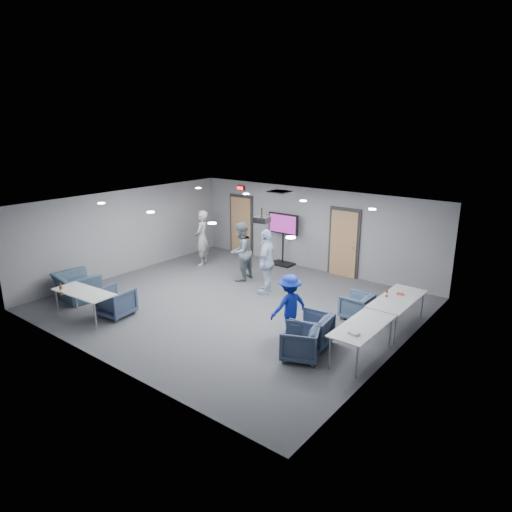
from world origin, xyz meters
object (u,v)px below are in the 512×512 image
Objects in this scene: table_front_left at (84,293)px; tv_stand at (283,236)px; person_d at (289,305)px; projector at (262,220)px; chair_front_a at (116,302)px; table_right_b at (362,327)px; table_right_a at (397,300)px; person_b at (241,252)px; chair_right_b at (312,330)px; bottle_right at (387,293)px; person_a at (202,238)px; person_c at (267,261)px; chair_front_b at (77,287)px; chair_right_c at (300,343)px; chair_right_a at (357,306)px; bottle_front at (61,290)px.

table_front_left is 6.88m from tv_stand.
person_d is at bearing 24.17° from table_front_left.
person_d is 2.35m from projector.
person_d is 1.83× the size of chair_front_a.
person_d is at bearing 91.85° from table_right_b.
person_b is at bearing 86.54° from table_right_a.
bottle_right is (0.85, 1.99, 0.45)m from chair_right_b.
table_front_left is at bearing 111.23° from table_right_b.
table_right_a is at bearing 145.07° from chair_right_b.
chair_right_b is (6.05, -2.76, -0.58)m from person_a.
tv_stand is at bearing -174.36° from person_c.
person_c is at bearing -128.29° from chair_front_b.
person_c is 8.07× the size of bottle_right.
table_right_b is (7.15, -2.59, -0.26)m from person_a.
chair_right_c is (4.12, -3.03, -0.56)m from person_b.
person_d is at bearing 28.12° from person_c.
person_b is 0.95× the size of table_right_a.
chair_right_c is 0.43× the size of table_right_b.
person_b is 4.55× the size of projector.
chair_right_b is 3.08m from projector.
chair_right_c is 3.42m from projector.
chair_right_a is at bearing -143.54° from chair_front_b.
tv_stand reaches higher than person_d.
bottle_right is (0.73, 2.65, 0.46)m from chair_right_c.
bottle_right is at bearing 96.36° from chair_right_a.
table_right_a is 8.27× the size of bottle_right.
person_a is 1.66× the size of chair_front_b.
bottle_right is (3.56, 0.02, -0.12)m from person_c.
chair_right_a is 6.07m from chair_front_a.
table_right_a is at bearing 81.91° from person_b.
person_d reaches higher than table_front_left.
person_d is at bearing -154.93° from chair_front_b.
chair_right_a is at bearing -151.02° from chair_front_a.
bottle_front reaches higher than chair_right_a.
chair_right_b is (-0.13, -1.92, 0.04)m from chair_right_a.
table_right_b is 6.74m from table_front_left.
chair_front_a is 6.15m from table_right_b.
chair_front_a is 0.45× the size of table_right_b.
tv_stand reaches higher than table_front_left.
projector is (-1.43, 0.83, 1.67)m from person_d.
chair_right_a is at bearing 69.54° from person_c.
table_right_b is at bearing 115.28° from person_d.
table_front_left is (-0.43, -0.60, 0.32)m from chair_front_a.
table_front_left is at bearing -38.71° from person_d.
person_d is 6.15m from chair_front_b.
chair_front_a is at bearing -48.76° from person_c.
chair_front_b is at bearing -31.07° from person_a.
person_b is 4.80m from table_front_left.
projector reaches higher than bottle_right.
chair_right_a is 2.58m from chair_right_c.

